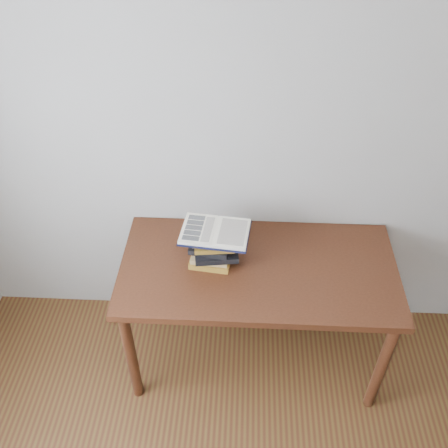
{
  "coord_description": "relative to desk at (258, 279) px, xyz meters",
  "views": [
    {
      "loc": [
        -0.1,
        -0.43,
        2.67
      ],
      "look_at": [
        -0.19,
        1.42,
        1.03
      ],
      "focal_mm": 40.0,
      "sensor_mm": 36.0,
      "label": 1
    }
  ],
  "objects": [
    {
      "name": "book_stack",
      "position": [
        -0.24,
        0.03,
        0.19
      ],
      "size": [
        0.26,
        0.21,
        0.18
      ],
      "color": "olive",
      "rests_on": "desk"
    },
    {
      "name": "desk",
      "position": [
        0.0,
        0.0,
        0.0
      ],
      "size": [
        1.45,
        0.73,
        0.78
      ],
      "color": "#4A2312",
      "rests_on": "ground"
    },
    {
      "name": "open_book",
      "position": [
        -0.23,
        0.04,
        0.29
      ],
      "size": [
        0.37,
        0.28,
        0.03
      ],
      "rotation": [
        0.0,
        0.0,
        -0.11
      ],
      "color": "black",
      "rests_on": "book_stack"
    }
  ]
}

